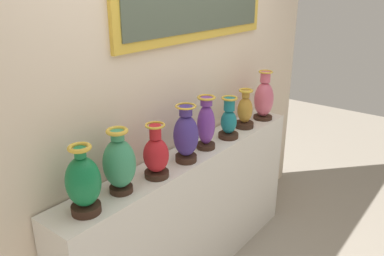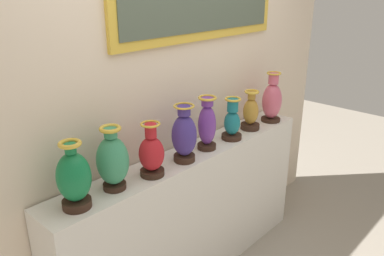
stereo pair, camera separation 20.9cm
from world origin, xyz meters
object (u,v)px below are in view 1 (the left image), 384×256
object	(u,v)px
vase_emerald	(83,183)
vase_violet	(206,124)
vase_crimson	(156,155)
vase_rose	(264,99)
vase_indigo	(186,136)
vase_ochre	(245,111)
vase_teal	(229,121)
vase_jade	(119,163)

from	to	relation	value
vase_emerald	vase_violet	distance (m)	1.04
vase_crimson	vase_rose	size ratio (longest dim) A/B	0.81
vase_indigo	vase_rose	xyz separation A→B (m)	(1.06, 0.01, 0.00)
vase_emerald	vase_ochre	xyz separation A→B (m)	(1.57, 0.00, -0.04)
vase_crimson	vase_rose	bearing A→B (deg)	0.09
vase_teal	vase_indigo	bearing A→B (deg)	-179.44
vase_crimson	vase_indigo	size ratio (longest dim) A/B	0.88
vase_emerald	vase_violet	xyz separation A→B (m)	(1.04, 0.00, 0.01)
vase_emerald	vase_violet	bearing A→B (deg)	0.09
vase_indigo	vase_ochre	size ratio (longest dim) A/B	1.22
vase_violet	vase_crimson	bearing A→B (deg)	-177.91
vase_emerald	vase_rose	bearing A→B (deg)	-0.48
vase_emerald	vase_rose	size ratio (longest dim) A/B	0.90
vase_indigo	vase_ochre	distance (m)	0.78
vase_rose	vase_emerald	bearing A→B (deg)	179.52
vase_violet	vase_ochre	world-z (taller)	vase_violet
vase_indigo	vase_violet	world-z (taller)	vase_indigo
vase_jade	vase_teal	size ratio (longest dim) A/B	1.19
vase_indigo	vase_rose	size ratio (longest dim) A/B	0.92
vase_ochre	vase_rose	size ratio (longest dim) A/B	0.76
vase_indigo	vase_teal	bearing A→B (deg)	0.56
vase_jade	vase_teal	distance (m)	1.05
vase_emerald	vase_ochre	bearing A→B (deg)	0.12
vase_crimson	vase_ochre	size ratio (longest dim) A/B	1.07
vase_rose	vase_crimson	bearing A→B (deg)	-179.91
vase_crimson	vase_violet	xyz separation A→B (m)	(0.53, 0.02, 0.04)
vase_ochre	vase_teal	bearing A→B (deg)	-175.87
vase_emerald	vase_indigo	size ratio (longest dim) A/B	0.97
vase_crimson	vase_violet	size ratio (longest dim) A/B	0.89
vase_jade	vase_indigo	world-z (taller)	vase_indigo
vase_jade	vase_teal	world-z (taller)	vase_jade
vase_ochre	vase_rose	xyz separation A→B (m)	(0.28, -0.02, 0.05)
vase_jade	vase_crimson	bearing A→B (deg)	-7.65
vase_crimson	vase_teal	world-z (taller)	vase_crimson
vase_violet	vase_rose	bearing A→B (deg)	-1.22
vase_teal	vase_jade	bearing A→B (deg)	178.22
vase_indigo	vase_ochre	xyz separation A→B (m)	(0.78, 0.02, -0.04)
vase_jade	vase_ochre	distance (m)	1.32
vase_violet	vase_ochre	distance (m)	0.53
vase_emerald	vase_teal	xyz separation A→B (m)	(1.31, -0.02, -0.03)
vase_indigo	vase_teal	world-z (taller)	vase_indigo
vase_violet	vase_rose	xyz separation A→B (m)	(0.81, -0.02, -0.00)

